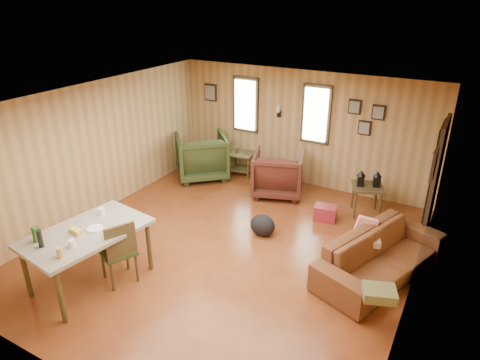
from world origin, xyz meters
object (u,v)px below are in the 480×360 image
(recliner_green, at_px, (201,154))
(recliner_brown, at_px, (278,171))
(sofa, at_px, (382,249))
(end_table, at_px, (242,160))
(dining_table, at_px, (85,236))
(side_table, at_px, (368,185))

(recliner_green, bearing_deg, recliner_brown, 138.89)
(sofa, relative_size, end_table, 3.39)
(recliner_brown, distance_m, end_table, 1.20)
(recliner_green, distance_m, dining_table, 3.97)
(end_table, relative_size, dining_table, 0.37)
(recliner_brown, height_order, end_table, recliner_brown)
(recliner_green, xyz_separation_m, side_table, (3.60, 0.07, 0.05))
(sofa, xyz_separation_m, recliner_brown, (-2.44, 1.74, 0.07))
(recliner_green, height_order, dining_table, recliner_green)
(recliner_green, bearing_deg, side_table, 138.82)
(recliner_green, relative_size, dining_table, 0.61)
(recliner_green, distance_m, side_table, 3.60)
(side_table, bearing_deg, dining_table, -125.74)
(sofa, height_order, recliner_brown, recliner_brown)
(end_table, relative_size, side_table, 0.75)
(sofa, height_order, recliner_green, recliner_green)
(end_table, height_order, dining_table, dining_table)
(sofa, xyz_separation_m, dining_table, (-3.52, -2.19, 0.33))
(recliner_brown, bearing_deg, end_table, -42.87)
(sofa, bearing_deg, side_table, 40.78)
(sofa, height_order, end_table, sofa)
(sofa, relative_size, side_table, 2.55)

